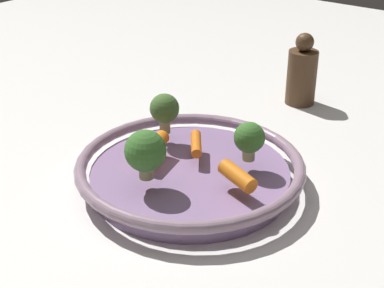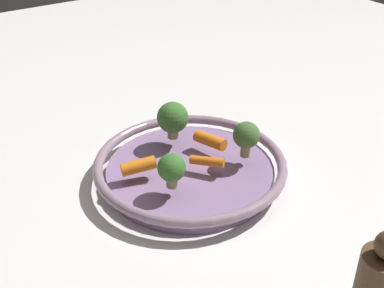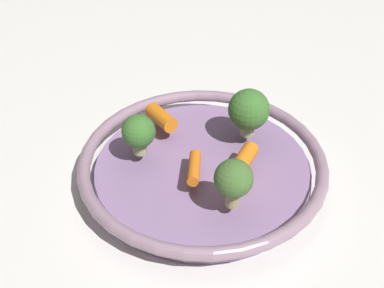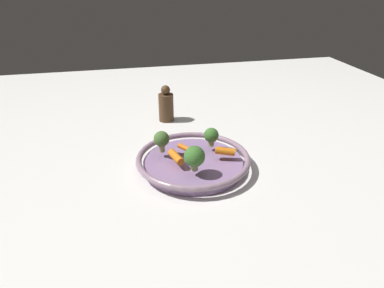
{
  "view_description": "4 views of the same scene",
  "coord_description": "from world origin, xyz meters",
  "px_view_note": "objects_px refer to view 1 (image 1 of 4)",
  "views": [
    {
      "loc": [
        -0.43,
        0.55,
        0.42
      ],
      "look_at": [
        -0.0,
        -0.0,
        0.07
      ],
      "focal_mm": 53.6,
      "sensor_mm": 36.0,
      "label": 1
    },
    {
      "loc": [
        -0.38,
        -0.58,
        0.49
      ],
      "look_at": [
        0.0,
        -0.0,
        0.07
      ],
      "focal_mm": 47.19,
      "sensor_mm": 36.0,
      "label": 2
    },
    {
      "loc": [
        0.33,
        -0.39,
        0.47
      ],
      "look_at": [
        -0.02,
        -0.0,
        0.05
      ],
      "focal_mm": 48.53,
      "sensor_mm": 36.0,
      "label": 3
    },
    {
      "loc": [
        0.19,
        0.83,
        0.51
      ],
      "look_at": [
        0.0,
        -0.0,
        0.08
      ],
      "focal_mm": 32.85,
      "sensor_mm": 36.0,
      "label": 4
    }
  ],
  "objects_px": {
    "serving_bowl": "(190,171)",
    "pepper_mill": "(302,74)",
    "baby_carrot_right": "(154,146)",
    "baby_carrot_left": "(196,144)",
    "baby_carrot_center": "(237,176)",
    "broccoli_floret_mid": "(249,138)",
    "broccoli_floret_small": "(165,109)",
    "broccoli_floret_edge": "(145,152)"
  },
  "relations": [
    {
      "from": "serving_bowl",
      "to": "pepper_mill",
      "type": "bearing_deg",
      "value": -86.87
    },
    {
      "from": "baby_carrot_right",
      "to": "baby_carrot_left",
      "type": "bearing_deg",
      "value": -130.06
    },
    {
      "from": "baby_carrot_center",
      "to": "baby_carrot_right",
      "type": "relative_size",
      "value": 0.93
    },
    {
      "from": "serving_bowl",
      "to": "broccoli_floret_mid",
      "type": "distance_m",
      "value": 0.1
    },
    {
      "from": "broccoli_floret_small",
      "to": "pepper_mill",
      "type": "xyz_separation_m",
      "value": [
        -0.06,
        -0.32,
        -0.02
      ]
    },
    {
      "from": "baby_carrot_center",
      "to": "broccoli_floret_small",
      "type": "height_order",
      "value": "broccoli_floret_small"
    },
    {
      "from": "broccoli_floret_edge",
      "to": "pepper_mill",
      "type": "bearing_deg",
      "value": -89.21
    },
    {
      "from": "broccoli_floret_small",
      "to": "broccoli_floret_mid",
      "type": "height_order",
      "value": "broccoli_floret_small"
    },
    {
      "from": "serving_bowl",
      "to": "baby_carrot_left",
      "type": "bearing_deg",
      "value": -67.72
    },
    {
      "from": "baby_carrot_center",
      "to": "broccoli_floret_small",
      "type": "distance_m",
      "value": 0.18
    },
    {
      "from": "baby_carrot_center",
      "to": "baby_carrot_left",
      "type": "distance_m",
      "value": 0.11
    },
    {
      "from": "serving_bowl",
      "to": "pepper_mill",
      "type": "relative_size",
      "value": 2.39
    },
    {
      "from": "broccoli_floret_edge",
      "to": "baby_carrot_center",
      "type": "bearing_deg",
      "value": -149.26
    },
    {
      "from": "broccoli_floret_small",
      "to": "broccoli_floret_mid",
      "type": "distance_m",
      "value": 0.15
    },
    {
      "from": "baby_carrot_left",
      "to": "broccoli_floret_edge",
      "type": "xyz_separation_m",
      "value": [
        0.0,
        0.11,
        0.03
      ]
    },
    {
      "from": "serving_bowl",
      "to": "baby_carrot_center",
      "type": "bearing_deg",
      "value": 170.58
    },
    {
      "from": "serving_bowl",
      "to": "baby_carrot_right",
      "type": "distance_m",
      "value": 0.06
    },
    {
      "from": "baby_carrot_right",
      "to": "pepper_mill",
      "type": "height_order",
      "value": "pepper_mill"
    },
    {
      "from": "pepper_mill",
      "to": "baby_carrot_center",
      "type": "bearing_deg",
      "value": 106.03
    },
    {
      "from": "serving_bowl",
      "to": "broccoli_floret_small",
      "type": "distance_m",
      "value": 0.11
    },
    {
      "from": "serving_bowl",
      "to": "broccoli_floret_edge",
      "type": "height_order",
      "value": "broccoli_floret_edge"
    },
    {
      "from": "broccoli_floret_small",
      "to": "broccoli_floret_edge",
      "type": "height_order",
      "value": "broccoli_floret_edge"
    },
    {
      "from": "broccoli_floret_mid",
      "to": "pepper_mill",
      "type": "relative_size",
      "value": 0.41
    },
    {
      "from": "baby_carrot_center",
      "to": "pepper_mill",
      "type": "distance_m",
      "value": 0.39
    },
    {
      "from": "broccoli_floret_edge",
      "to": "broccoli_floret_small",
      "type": "bearing_deg",
      "value": -60.18
    },
    {
      "from": "baby_carrot_left",
      "to": "broccoli_floret_mid",
      "type": "height_order",
      "value": "broccoli_floret_mid"
    },
    {
      "from": "baby_carrot_center",
      "to": "baby_carrot_left",
      "type": "bearing_deg",
      "value": -24.13
    },
    {
      "from": "serving_bowl",
      "to": "broccoli_floret_small",
      "type": "bearing_deg",
      "value": -27.75
    },
    {
      "from": "baby_carrot_left",
      "to": "broccoli_floret_edge",
      "type": "bearing_deg",
      "value": 89.31
    },
    {
      "from": "broccoli_floret_small",
      "to": "broccoli_floret_mid",
      "type": "xyz_separation_m",
      "value": [
        -0.15,
        -0.01,
        -0.01
      ]
    },
    {
      "from": "broccoli_floret_mid",
      "to": "pepper_mill",
      "type": "distance_m",
      "value": 0.32
    },
    {
      "from": "serving_bowl",
      "to": "baby_carrot_center",
      "type": "relative_size",
      "value": 5.83
    },
    {
      "from": "serving_bowl",
      "to": "broccoli_floret_edge",
      "type": "distance_m",
      "value": 0.1
    },
    {
      "from": "baby_carrot_right",
      "to": "pepper_mill",
      "type": "distance_m",
      "value": 0.38
    },
    {
      "from": "serving_bowl",
      "to": "broccoli_floret_mid",
      "type": "xyz_separation_m",
      "value": [
        -0.06,
        -0.05,
        0.05
      ]
    },
    {
      "from": "pepper_mill",
      "to": "broccoli_floret_mid",
      "type": "bearing_deg",
      "value": 105.16
    },
    {
      "from": "broccoli_floret_small",
      "to": "baby_carrot_left",
      "type": "bearing_deg",
      "value": 169.82
    },
    {
      "from": "broccoli_floret_mid",
      "to": "baby_carrot_center",
      "type": "bearing_deg",
      "value": 110.24
    },
    {
      "from": "baby_carrot_center",
      "to": "broccoli_floret_edge",
      "type": "distance_m",
      "value": 0.12
    },
    {
      "from": "baby_carrot_right",
      "to": "pepper_mill",
      "type": "xyz_separation_m",
      "value": [
        -0.03,
        -0.38,
        0.01
      ]
    },
    {
      "from": "baby_carrot_left",
      "to": "broccoli_floret_mid",
      "type": "xyz_separation_m",
      "value": [
        -0.08,
        -0.02,
        0.03
      ]
    },
    {
      "from": "serving_bowl",
      "to": "baby_carrot_left",
      "type": "height_order",
      "value": "baby_carrot_left"
    }
  ]
}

